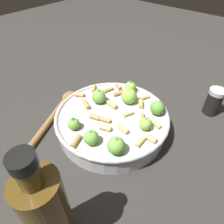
{
  "coord_description": "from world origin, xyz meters",
  "views": [
    {
      "loc": [
        0.28,
        0.25,
        0.39
      ],
      "look_at": [
        0.0,
        0.0,
        0.06
      ],
      "focal_mm": 32.25,
      "sensor_mm": 36.0,
      "label": 1
    }
  ],
  "objects": [
    {
      "name": "olive_oil_bottle",
      "position": [
        0.25,
        0.1,
        0.1
      ],
      "size": [
        0.06,
        0.06,
        0.23
      ],
      "color": "#4C3814",
      "rests_on": "ground"
    },
    {
      "name": "cooking_pan",
      "position": [
        -0.0,
        0.0,
        0.03
      ],
      "size": [
        0.29,
        0.29,
        0.1
      ],
      "color": "#B7B7BC",
      "rests_on": "ground"
    },
    {
      "name": "pepper_shaker",
      "position": [
        -0.24,
        0.17,
        0.04
      ],
      "size": [
        0.04,
        0.04,
        0.08
      ],
      "color": "black",
      "rests_on": "ground"
    },
    {
      "name": "ground_plane",
      "position": [
        0.0,
        0.0,
        0.0
      ],
      "size": [
        2.4,
        2.4,
        0.0
      ],
      "primitive_type": "plane",
      "color": "#2D2B28"
    },
    {
      "name": "wooden_spoon",
      "position": [
        0.07,
        -0.16,
        0.01
      ],
      "size": [
        0.25,
        0.13,
        0.02
      ],
      "color": "olive",
      "rests_on": "ground"
    }
  ]
}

